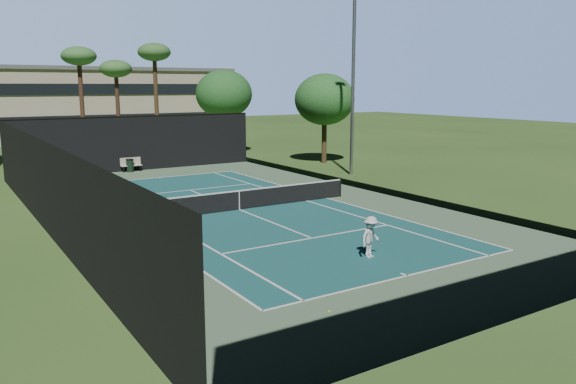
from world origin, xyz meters
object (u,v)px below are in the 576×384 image
object	(u,v)px
player	(371,237)
trash_bin	(130,165)
tennis_net	(239,199)
tennis_ball_b	(157,206)
tennis_ball_d	(91,203)
park_bench	(131,164)
tennis_ball_a	(329,311)
tennis_ball_c	(239,202)

from	to	relation	value
player	trash_bin	xyz separation A→B (m)	(-1.13, 25.20, -0.29)
tennis_net	player	world-z (taller)	player
tennis_net	tennis_ball_b	world-z (taller)	tennis_net
tennis_ball_b	tennis_ball_d	world-z (taller)	tennis_ball_d
player	park_bench	world-z (taller)	player
park_bench	tennis_ball_b	bearing A→B (deg)	-101.42
tennis_ball_a	park_bench	bearing A→B (deg)	83.42
player	park_bench	bearing A→B (deg)	76.10
player	tennis_ball_c	bearing A→B (deg)	71.53
tennis_net	park_bench	distance (m)	15.78
tennis_ball_c	trash_bin	size ratio (longest dim) A/B	0.07
tennis_net	tennis_ball_b	size ratio (longest dim) A/B	219.65
player	tennis_ball_c	size ratio (longest dim) A/B	23.23
tennis_ball_d	player	bearing A→B (deg)	-67.46
tennis_ball_b	trash_bin	bearing A→B (deg)	78.98
tennis_ball_b	park_bench	xyz separation A→B (m)	(2.57, 12.71, 0.52)
tennis_ball_a	park_bench	world-z (taller)	park_bench
tennis_ball_a	player	bearing A→B (deg)	37.48
tennis_ball_a	trash_bin	bearing A→B (deg)	83.64
player	trash_bin	distance (m)	25.23
trash_bin	tennis_ball_a	bearing A→B (deg)	-96.36
park_bench	trash_bin	size ratio (longest dim) A/B	1.59
player	trash_bin	world-z (taller)	player
tennis_net	park_bench	xyz separation A→B (m)	(-0.66, 15.76, -0.01)
player	tennis_ball_c	xyz separation A→B (m)	(0.45, 11.18, -0.73)
tennis_ball_a	tennis_ball_b	bearing A→B (deg)	87.35
trash_bin	tennis_net	bearing A→B (deg)	-87.08
player	park_bench	xyz separation A→B (m)	(-1.01, 25.39, -0.22)
tennis_net	tennis_ball_a	xyz separation A→B (m)	(-3.97, -12.93, -0.52)
tennis_ball_a	tennis_ball_d	distance (m)	18.55
tennis_ball_b	trash_bin	xyz separation A→B (m)	(2.44, 12.53, 0.45)
tennis_ball_a	tennis_ball_c	world-z (taller)	tennis_ball_a
tennis_net	trash_bin	xyz separation A→B (m)	(-0.79, 15.58, -0.08)
tennis_ball_a	tennis_ball_c	distance (m)	15.25
tennis_ball_b	tennis_ball_d	size ratio (longest dim) A/B	0.98
tennis_ball_b	trash_bin	size ratio (longest dim) A/B	0.06
tennis_ball_c	park_bench	distance (m)	14.29
player	tennis_ball_d	xyz separation A→B (m)	(-6.28, 15.14, -0.73)
tennis_ball_b	trash_bin	distance (m)	12.77
tennis_net	tennis_ball_c	distance (m)	1.82
tennis_net	tennis_ball_b	distance (m)	4.48
player	tennis_ball_b	world-z (taller)	player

